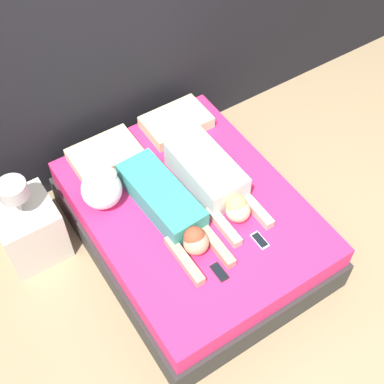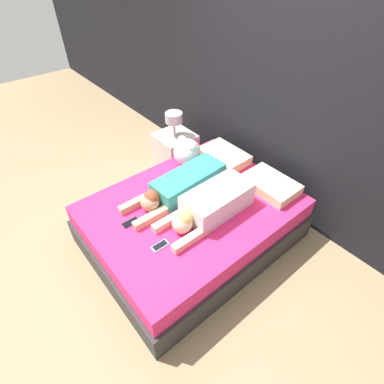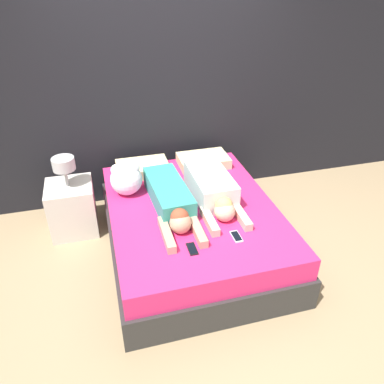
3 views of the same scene
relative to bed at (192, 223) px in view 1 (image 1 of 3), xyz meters
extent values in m
plane|color=#9E8460|center=(0.00, 0.00, -0.25)|extent=(12.00, 12.00, 0.00)
cube|color=black|center=(0.00, 1.15, 1.05)|extent=(12.00, 0.06, 2.60)
cube|color=#2D2D2D|center=(0.00, 0.00, -0.10)|extent=(1.56, 2.01, 0.30)
cube|color=#E5286B|center=(0.00, 0.00, 0.15)|extent=(1.50, 1.95, 0.21)
cube|color=beige|center=(-0.34, 0.76, 0.31)|extent=(0.54, 0.37, 0.11)
cube|color=beige|center=(0.34, 0.76, 0.31)|extent=(0.54, 0.37, 0.11)
cube|color=teal|center=(-0.19, 0.12, 0.36)|extent=(0.34, 0.79, 0.20)
sphere|color=tan|center=(-0.19, -0.35, 0.35)|extent=(0.18, 0.18, 0.18)
sphere|color=#99472D|center=(-0.19, -0.33, 0.39)|extent=(0.16, 0.16, 0.16)
cube|color=tan|center=(-0.32, -0.40, 0.29)|extent=(0.07, 0.43, 0.07)
cube|color=tan|center=(-0.07, -0.40, 0.29)|extent=(0.07, 0.43, 0.07)
cube|color=silver|center=(0.21, 0.13, 0.38)|extent=(0.35, 0.68, 0.24)
sphere|color=beige|center=(0.21, -0.29, 0.35)|extent=(0.18, 0.18, 0.18)
sphere|color=#D8B266|center=(0.21, -0.27, 0.39)|extent=(0.16, 0.16, 0.16)
cube|color=beige|center=(0.07, -0.32, 0.29)|extent=(0.07, 0.37, 0.07)
cube|color=beige|center=(0.36, -0.32, 0.29)|extent=(0.07, 0.37, 0.07)
cube|color=black|center=(-0.16, -0.59, 0.26)|extent=(0.07, 0.15, 0.01)
cube|color=black|center=(-0.16, -0.59, 0.27)|extent=(0.06, 0.13, 0.00)
cube|color=silver|center=(0.23, -0.54, 0.26)|extent=(0.07, 0.15, 0.01)
cube|color=black|center=(0.23, -0.54, 0.27)|extent=(0.06, 0.13, 0.00)
sphere|color=white|center=(-0.55, 0.38, 0.41)|extent=(0.31, 0.31, 0.31)
sphere|color=white|center=(-0.63, 0.38, 0.52)|extent=(0.11, 0.11, 0.11)
sphere|color=white|center=(-0.46, 0.38, 0.52)|extent=(0.11, 0.11, 0.11)
cube|color=beige|center=(-1.11, 0.63, 0.02)|extent=(0.46, 0.46, 0.54)
cylinder|color=#999999|center=(-1.11, 0.63, 0.38)|extent=(0.03, 0.03, 0.18)
cylinder|color=#B2B2B7|center=(-1.11, 0.63, 0.53)|extent=(0.22, 0.22, 0.12)
camera|label=1|loc=(-1.31, -2.01, 3.51)|focal=50.00mm
camera|label=2|loc=(1.63, -1.36, 2.26)|focal=28.00mm
camera|label=3|loc=(-0.76, -2.78, 2.18)|focal=35.00mm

